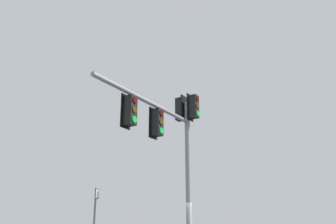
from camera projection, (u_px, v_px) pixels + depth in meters
The scene contains 1 object.
signal_mast_assembly at pixel (172, 135), 12.35m from camera, with size 3.46×4.66×6.56m.
Camera 1 is at (-10.94, 6.66, 1.62)m, focal length 37.95 mm.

